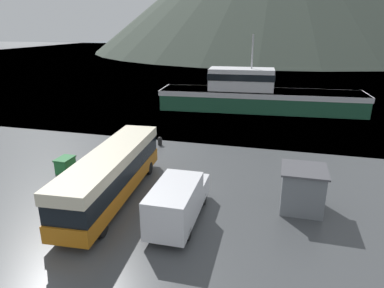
# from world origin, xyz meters

# --- Properties ---
(water_surface) EXTENTS (240.00, 240.00, 0.00)m
(water_surface) POSITION_xyz_m (0.00, 141.14, 0.00)
(water_surface) COLOR slate
(water_surface) RESTS_ON ground
(tour_bus) EXTENTS (3.29, 11.87, 3.16)m
(tour_bus) POSITION_xyz_m (-0.30, 9.31, 1.78)
(tour_bus) COLOR #B26614
(tour_bus) RESTS_ON ground
(delivery_van) EXTENTS (2.29, 6.31, 2.45)m
(delivery_van) POSITION_xyz_m (4.48, 7.73, 1.29)
(delivery_van) COLOR silver
(delivery_van) RESTS_ON ground
(fishing_boat) EXTENTS (26.10, 7.08, 9.48)m
(fishing_boat) POSITION_xyz_m (6.40, 36.18, 2.00)
(fishing_boat) COLOR #1E5138
(fishing_boat) RESTS_ON water_surface
(storage_bin) EXTENTS (1.04, 1.50, 1.12)m
(storage_bin) POSITION_xyz_m (-5.74, 12.18, 0.57)
(storage_bin) COLOR #287F3D
(storage_bin) RESTS_ON ground
(dock_kiosk) EXTENTS (2.62, 2.65, 2.61)m
(dock_kiosk) POSITION_xyz_m (11.19, 10.98, 1.31)
(dock_kiosk) COLOR slate
(dock_kiosk) RESTS_ON ground
(small_boat) EXTENTS (6.95, 2.10, 1.07)m
(small_boat) POSITION_xyz_m (9.92, 44.10, 0.53)
(small_boat) COLOR #19234C
(small_boat) RESTS_ON water_surface
(mooring_bollard) EXTENTS (0.44, 0.44, 0.78)m
(mooring_bollard) POSITION_xyz_m (-0.97, 19.81, 0.41)
(mooring_bollard) COLOR black
(mooring_bollard) RESTS_ON ground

